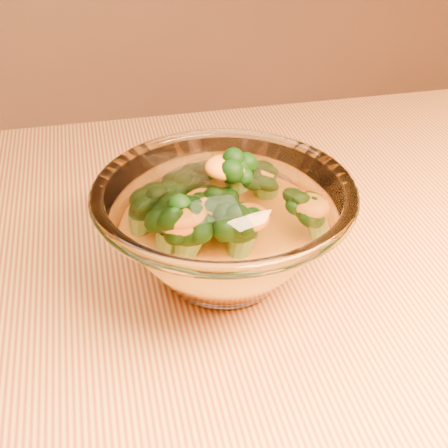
{
  "coord_description": "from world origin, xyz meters",
  "views": [
    {
      "loc": [
        -0.12,
        -0.35,
        1.09
      ],
      "look_at": [
        -0.02,
        0.06,
        0.8
      ],
      "focal_mm": 50.0,
      "sensor_mm": 36.0,
      "label": 1
    }
  ],
  "objects": [
    {
      "name": "table",
      "position": [
        0.0,
        0.0,
        0.65
      ],
      "size": [
        1.2,
        0.8,
        0.75
      ],
      "color": "gold",
      "rests_on": "ground"
    },
    {
      "name": "broccoli_heap",
      "position": [
        -0.03,
        0.07,
        0.81
      ],
      "size": [
        0.15,
        0.12,
        0.07
      ],
      "color": "black",
      "rests_on": "cheese_sauce"
    },
    {
      "name": "cheese_sauce",
      "position": [
        -0.02,
        0.06,
        0.78
      ],
      "size": [
        0.12,
        0.12,
        0.03
      ],
      "primitive_type": "ellipsoid",
      "color": "orange",
      "rests_on": "glass_bowl"
    },
    {
      "name": "glass_bowl",
      "position": [
        -0.02,
        0.06,
        0.8
      ],
      "size": [
        0.21,
        0.21,
        0.09
      ],
      "color": "white",
      "rests_on": "table"
    }
  ]
}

